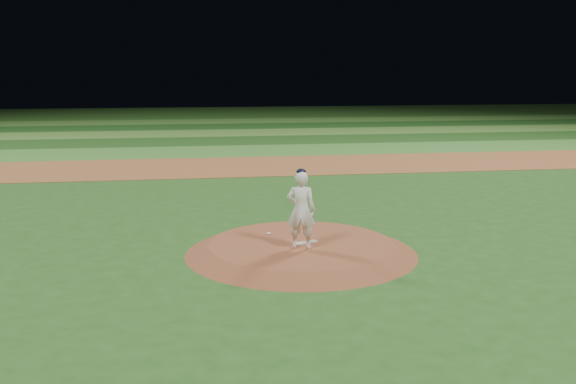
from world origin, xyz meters
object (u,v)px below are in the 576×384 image
at_px(rosin_bag, 269,233).
at_px(pitchers_mound, 301,248).
at_px(pitching_rubber, 306,243).
at_px(pitcher_on_mound, 301,209).

bearing_deg(rosin_bag, pitchers_mound, -53.04).
height_order(pitching_rubber, pitcher_on_mound, pitcher_on_mound).
bearing_deg(pitcher_on_mound, pitching_rubber, 65.18).
height_order(rosin_bag, pitcher_on_mound, pitcher_on_mound).
bearing_deg(pitcher_on_mound, pitchers_mound, 79.32).
distance_m(pitchers_mound, pitcher_on_mound, 1.14).
distance_m(rosin_bag, pitcher_on_mound, 1.71).
distance_m(pitchers_mound, pitching_rubber, 0.18).
bearing_deg(pitchers_mound, pitcher_on_mound, -100.68).
relative_size(rosin_bag, pitcher_on_mound, 0.06).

